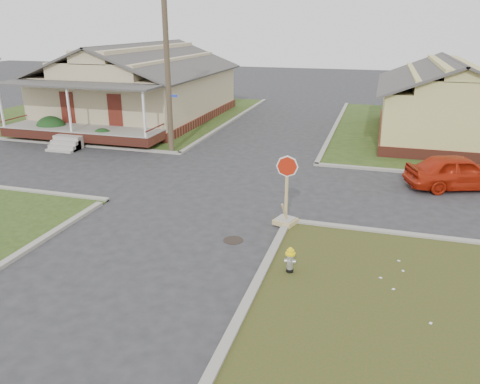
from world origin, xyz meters
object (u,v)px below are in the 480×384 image
(fire_hydrant, at_px, (290,258))
(red_sedan, at_px, (458,172))
(utility_pole, at_px, (167,62))
(stop_sign, at_px, (286,209))

(fire_hydrant, bearing_deg, red_sedan, 55.05)
(utility_pole, xyz_separation_m, red_sedan, (13.88, -1.96, -3.94))
(stop_sign, height_order, red_sedan, stop_sign)
(stop_sign, bearing_deg, utility_pole, 153.06)
(stop_sign, distance_m, red_sedan, 8.41)
(fire_hydrant, xyz_separation_m, red_sedan, (5.36, 8.98, 0.26))
(red_sedan, bearing_deg, utility_pole, 61.87)
(fire_hydrant, relative_size, stop_sign, 0.31)
(fire_hydrant, distance_m, red_sedan, 10.46)
(utility_pole, bearing_deg, red_sedan, -8.05)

